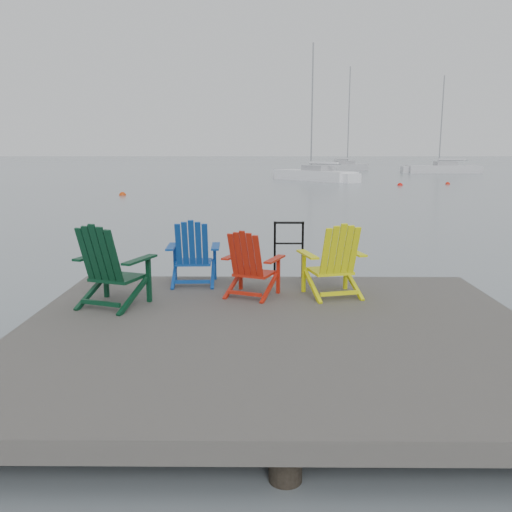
{
  "coord_description": "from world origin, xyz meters",
  "views": [
    {
      "loc": [
        -0.19,
        -5.97,
        2.51
      ],
      "look_at": [
        -0.27,
        2.44,
        0.85
      ],
      "focal_mm": 38.0,
      "sensor_mm": 36.0,
      "label": 1
    }
  ],
  "objects_px": {
    "chair_blue": "(193,252)",
    "buoy_b": "(123,195)",
    "handrail": "(289,244)",
    "chair_red": "(251,263)",
    "sailboat_mid": "(346,168)",
    "chair_yellow": "(334,260)",
    "buoy_c": "(448,184)",
    "chair_green": "(110,265)",
    "buoy_d": "(400,185)",
    "sailboat_near": "(314,176)",
    "sailboat_far": "(442,170)"
  },
  "relations": [
    {
      "from": "sailboat_mid",
      "to": "buoy_c",
      "type": "height_order",
      "value": "sailboat_mid"
    },
    {
      "from": "chair_green",
      "to": "buoy_b",
      "type": "height_order",
      "value": "chair_green"
    },
    {
      "from": "sailboat_near",
      "to": "handrail",
      "type": "bearing_deg",
      "value": -132.66
    },
    {
      "from": "chair_green",
      "to": "buoy_b",
      "type": "bearing_deg",
      "value": 123.97
    },
    {
      "from": "chair_blue",
      "to": "sailboat_far",
      "type": "relative_size",
      "value": 0.09
    },
    {
      "from": "chair_green",
      "to": "chair_yellow",
      "type": "xyz_separation_m",
      "value": [
        2.94,
        0.52,
        -0.03
      ]
    },
    {
      "from": "chair_green",
      "to": "buoy_c",
      "type": "relative_size",
      "value": 3.15
    },
    {
      "from": "chair_blue",
      "to": "buoy_d",
      "type": "xyz_separation_m",
      "value": [
        10.87,
        30.66,
        -1.0
      ]
    },
    {
      "from": "sailboat_mid",
      "to": "buoy_d",
      "type": "bearing_deg",
      "value": -58.36
    },
    {
      "from": "buoy_d",
      "to": "sailboat_near",
      "type": "bearing_deg",
      "value": 129.8
    },
    {
      "from": "chair_yellow",
      "to": "sailboat_far",
      "type": "height_order",
      "value": "sailboat_far"
    },
    {
      "from": "chair_red",
      "to": "chair_yellow",
      "type": "xyz_separation_m",
      "value": [
        1.15,
        0.01,
        0.05
      ]
    },
    {
      "from": "sailboat_mid",
      "to": "buoy_b",
      "type": "height_order",
      "value": "sailboat_mid"
    },
    {
      "from": "chair_red",
      "to": "chair_yellow",
      "type": "height_order",
      "value": "chair_yellow"
    },
    {
      "from": "handrail",
      "to": "chair_blue",
      "type": "bearing_deg",
      "value": -161.75
    },
    {
      "from": "chair_green",
      "to": "buoy_d",
      "type": "bearing_deg",
      "value": 89.77
    },
    {
      "from": "sailboat_mid",
      "to": "buoy_c",
      "type": "distance_m",
      "value": 24.75
    },
    {
      "from": "chair_blue",
      "to": "buoy_b",
      "type": "distance_m",
      "value": 23.14
    },
    {
      "from": "sailboat_far",
      "to": "buoy_b",
      "type": "bearing_deg",
      "value": 134.62
    },
    {
      "from": "chair_red",
      "to": "buoy_c",
      "type": "relative_size",
      "value": 2.69
    },
    {
      "from": "chair_red",
      "to": "buoy_c",
      "type": "bearing_deg",
      "value": 89.44
    },
    {
      "from": "chair_yellow",
      "to": "sailboat_far",
      "type": "distance_m",
      "value": 55.76
    },
    {
      "from": "sailboat_near",
      "to": "buoy_d",
      "type": "bearing_deg",
      "value": -86.67
    },
    {
      "from": "chair_blue",
      "to": "buoy_b",
      "type": "bearing_deg",
      "value": 104.16
    },
    {
      "from": "handrail",
      "to": "chair_red",
      "type": "height_order",
      "value": "chair_red"
    },
    {
      "from": "sailboat_far",
      "to": "handrail",
      "type": "bearing_deg",
      "value": 156.73
    },
    {
      "from": "chair_blue",
      "to": "chair_red",
      "type": "xyz_separation_m",
      "value": [
        0.87,
        -0.66,
        -0.03
      ]
    },
    {
      "from": "buoy_c",
      "to": "buoy_d",
      "type": "relative_size",
      "value": 0.9
    },
    {
      "from": "buoy_b",
      "to": "buoy_d",
      "type": "height_order",
      "value": "buoy_b"
    },
    {
      "from": "sailboat_far",
      "to": "buoy_b",
      "type": "relative_size",
      "value": 26.83
    },
    {
      "from": "chair_red",
      "to": "buoy_b",
      "type": "height_order",
      "value": "chair_red"
    },
    {
      "from": "chair_blue",
      "to": "buoy_d",
      "type": "bearing_deg",
      "value": 67.87
    },
    {
      "from": "chair_blue",
      "to": "sailboat_near",
      "type": "bearing_deg",
      "value": 79.08
    },
    {
      "from": "buoy_d",
      "to": "buoy_c",
      "type": "bearing_deg",
      "value": 19.63
    },
    {
      "from": "chair_blue",
      "to": "buoy_c",
      "type": "height_order",
      "value": "chair_blue"
    },
    {
      "from": "chair_green",
      "to": "chair_yellow",
      "type": "bearing_deg",
      "value": 30.05
    },
    {
      "from": "chair_green",
      "to": "sailboat_far",
      "type": "bearing_deg",
      "value": 87.84
    },
    {
      "from": "sailboat_near",
      "to": "sailboat_far",
      "type": "height_order",
      "value": "sailboat_near"
    },
    {
      "from": "handrail",
      "to": "chair_yellow",
      "type": "xyz_separation_m",
      "value": [
        0.57,
        -1.12,
        -0.03
      ]
    },
    {
      "from": "buoy_b",
      "to": "sailboat_far",
      "type": "bearing_deg",
      "value": 47.28
    },
    {
      "from": "chair_green",
      "to": "chair_red",
      "type": "distance_m",
      "value": 1.87
    },
    {
      "from": "chair_blue",
      "to": "sailboat_mid",
      "type": "bearing_deg",
      "value": 76.4
    },
    {
      "from": "chair_red",
      "to": "sailboat_mid",
      "type": "bearing_deg",
      "value": 102.35
    },
    {
      "from": "chair_blue",
      "to": "buoy_d",
      "type": "relative_size",
      "value": 2.58
    },
    {
      "from": "chair_red",
      "to": "sailboat_near",
      "type": "distance_m",
      "value": 38.12
    },
    {
      "from": "chair_red",
      "to": "buoy_d",
      "type": "height_order",
      "value": "chair_red"
    },
    {
      "from": "chair_yellow",
      "to": "sailboat_mid",
      "type": "xyz_separation_m",
      "value": [
        8.96,
        57.14,
        -0.66
      ]
    },
    {
      "from": "buoy_c",
      "to": "chair_yellow",
      "type": "bearing_deg",
      "value": -111.21
    },
    {
      "from": "chair_green",
      "to": "sailboat_far",
      "type": "height_order",
      "value": "sailboat_far"
    },
    {
      "from": "chair_yellow",
      "to": "buoy_c",
      "type": "distance_m",
      "value": 35.06
    }
  ]
}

